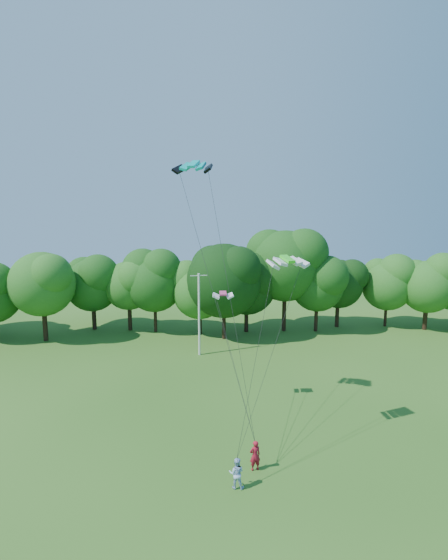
{
  "coord_description": "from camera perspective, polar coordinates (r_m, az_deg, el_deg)",
  "views": [
    {
      "loc": [
        -2.09,
        -17.66,
        16.03
      ],
      "look_at": [
        -0.49,
        13.0,
        10.69
      ],
      "focal_mm": 28.0,
      "sensor_mm": 36.0,
      "label": 1
    }
  ],
  "objects": [
    {
      "name": "kite_flyer_left",
      "position": [
        28.67,
        4.07,
        -21.89
      ],
      "size": [
        0.8,
        0.64,
        1.91
      ],
      "primitive_type": "imported",
      "rotation": [
        0.0,
        0.0,
        3.43
      ],
      "color": "#A61528",
      "rests_on": "ground"
    },
    {
      "name": "kite_flyer_right",
      "position": [
        27.2,
        1.64,
        -23.9
      ],
      "size": [
        1.0,
        0.84,
        1.83
      ],
      "primitive_type": "imported",
      "rotation": [
        0.0,
        0.0,
        2.97
      ],
      "color": "#ACC7EF",
      "rests_on": "ground"
    },
    {
      "name": "kite_green",
      "position": [
        28.22,
        8.29,
        2.74
      ],
      "size": [
        2.87,
        1.99,
        0.44
      ],
      "rotation": [
        0.0,
        0.0,
        0.34
      ],
      "color": "#34E922",
      "rests_on": "ground"
    },
    {
      "name": "utility_pole",
      "position": [
        46.55,
        -3.27,
        -4.42
      ],
      "size": [
        1.77,
        0.37,
        8.89
      ],
      "rotation": [
        0.0,
        0.0,
        0.16
      ],
      "color": "silver",
      "rests_on": "ground"
    },
    {
      "name": "kite_pink",
      "position": [
        33.59,
        -0.13,
        -1.75
      ],
      "size": [
        1.64,
        0.82,
        0.27
      ],
      "rotation": [
        0.0,
        0.0,
        0.02
      ],
      "color": "#C9386D",
      "rests_on": "ground"
    },
    {
      "name": "ground",
      "position": [
        23.95,
        3.3,
        -32.18
      ],
      "size": [
        160.0,
        160.0,
        0.0
      ],
      "primitive_type": "plane",
      "color": "#255617",
      "rests_on": "ground"
    },
    {
      "name": "tree_back_center",
      "position": [
        51.26,
        -0.0,
        1.79
      ],
      "size": [
        9.71,
        9.71,
        14.13
      ],
      "color": "black",
      "rests_on": "ground"
    },
    {
      "name": "kite_teal",
      "position": [
        31.91,
        -4.0,
        14.87
      ],
      "size": [
        2.99,
        2.09,
        0.64
      ],
      "rotation": [
        0.0,
        0.0,
        -0.36
      ],
      "color": "#05A69F",
      "rests_on": "ground"
    }
  ]
}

